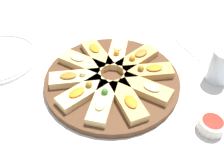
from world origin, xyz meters
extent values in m
plane|color=silver|center=(0.00, 0.00, 0.00)|extent=(3.00, 3.00, 0.00)
cylinder|color=#51331E|center=(0.00, 0.00, 0.01)|extent=(0.38, 0.38, 0.02)
cube|color=tan|center=(-0.08, -0.06, 0.03)|extent=(0.14, 0.13, 0.02)
ellipsoid|color=beige|center=(-0.10, -0.07, 0.04)|extent=(0.05, 0.05, 0.01)
cube|color=tan|center=(-0.03, -0.10, 0.03)|extent=(0.09, 0.15, 0.02)
ellipsoid|color=orange|center=(-0.03, -0.12, 0.04)|extent=(0.04, 0.05, 0.01)
sphere|color=olive|center=(-0.02, -0.08, 0.04)|extent=(0.02, 0.02, 0.02)
cube|color=tan|center=(0.04, -0.10, 0.03)|extent=(0.10, 0.15, 0.02)
ellipsoid|color=olive|center=(0.04, -0.11, 0.04)|extent=(0.04, 0.05, 0.01)
sphere|color=orange|center=(0.03, -0.08, 0.04)|extent=(0.02, 0.02, 0.02)
cube|color=#E5C689|center=(0.09, -0.05, 0.03)|extent=(0.15, 0.12, 0.02)
ellipsoid|color=beige|center=(0.10, -0.06, 0.04)|extent=(0.05, 0.05, 0.01)
sphere|color=orange|center=(0.07, -0.04, 0.04)|extent=(0.02, 0.02, 0.02)
cube|color=tan|center=(0.10, 0.01, 0.03)|extent=(0.15, 0.06, 0.02)
ellipsoid|color=orange|center=(0.12, 0.01, 0.04)|extent=(0.05, 0.03, 0.01)
cube|color=#DBB775|center=(0.08, 0.06, 0.03)|extent=(0.14, 0.13, 0.02)
ellipsoid|color=beige|center=(0.10, 0.07, 0.04)|extent=(0.05, 0.05, 0.01)
cube|color=#E5C689|center=(0.03, 0.10, 0.03)|extent=(0.08, 0.15, 0.02)
ellipsoid|color=olive|center=(0.03, 0.12, 0.04)|extent=(0.04, 0.05, 0.01)
sphere|color=beige|center=(0.02, 0.08, 0.04)|extent=(0.02, 0.02, 0.02)
cube|color=#E5C689|center=(-0.03, 0.10, 0.03)|extent=(0.09, 0.15, 0.02)
ellipsoid|color=orange|center=(-0.04, 0.11, 0.04)|extent=(0.04, 0.05, 0.01)
sphere|color=olive|center=(-0.03, 0.08, 0.04)|extent=(0.02, 0.02, 0.02)
cube|color=#E5C689|center=(-0.08, 0.06, 0.03)|extent=(0.14, 0.12, 0.02)
ellipsoid|color=beige|center=(-0.10, 0.07, 0.04)|extent=(0.05, 0.05, 0.01)
sphere|color=#2D7A28|center=(-0.07, 0.05, 0.04)|extent=(0.02, 0.02, 0.02)
cube|color=tan|center=(-0.10, 0.00, 0.03)|extent=(0.14, 0.05, 0.02)
ellipsoid|color=orange|center=(-0.12, 0.00, 0.04)|extent=(0.05, 0.03, 0.01)
cylinder|color=silver|center=(-0.10, -0.29, 0.05)|extent=(0.06, 0.06, 0.10)
cube|color=white|center=(0.04, -0.34, 0.00)|extent=(0.14, 0.12, 0.01)
cylinder|color=silver|center=(-0.24, -0.16, 0.02)|extent=(0.06, 0.06, 0.03)
cylinder|color=#B22319|center=(-0.24, -0.16, 0.03)|extent=(0.05, 0.05, 0.01)
camera|label=1|loc=(-0.50, 0.21, 0.53)|focal=42.00mm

